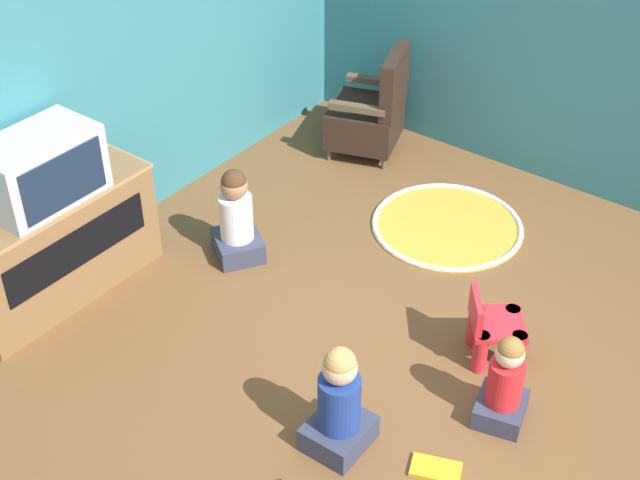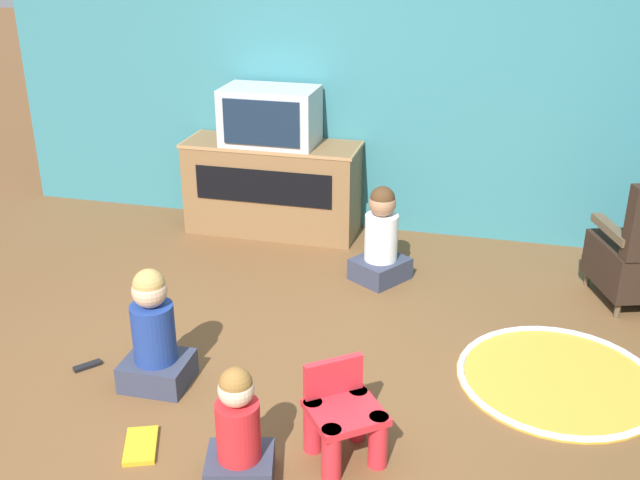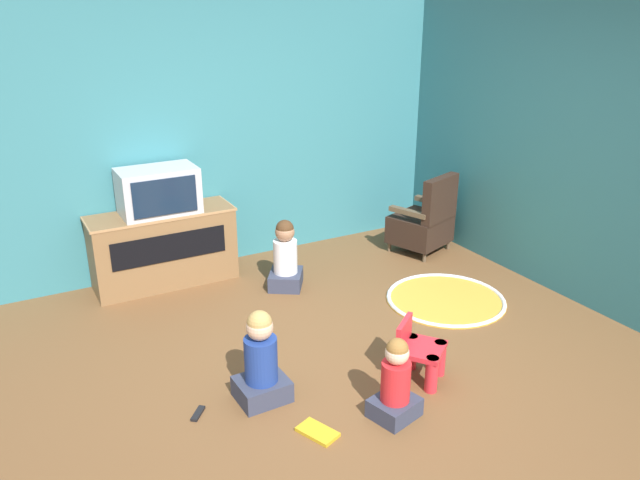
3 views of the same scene
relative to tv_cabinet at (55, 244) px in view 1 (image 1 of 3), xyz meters
The scene contains 11 objects.
ground_plane 2.38m from the tv_cabinet, 69.99° to the right, with size 30.00×30.00×0.00m, color brown.
wall_back 1.07m from the tv_cabinet, 31.43° to the left, with size 5.39×0.12×2.52m.
tv_cabinet is the anchor object (origin of this frame).
television 0.55m from the tv_cabinet, 90.00° to the right, with size 0.69×0.43×0.42m.
black_armchair 2.67m from the tv_cabinet, 12.03° to the right, with size 0.69×0.68×0.85m.
yellow_kid_chair 2.69m from the tv_cabinet, 65.68° to the right, with size 0.43×0.43×0.44m.
play_mat 2.64m from the tv_cabinet, 37.29° to the right, with size 1.06×1.06×0.04m.
child_watching_left 2.13m from the tv_cabinet, 88.91° to the right, with size 0.34×0.30×0.66m.
child_watching_center 2.81m from the tv_cabinet, 75.37° to the right, with size 0.34×0.32×0.57m.
child_watching_right 1.15m from the tv_cabinet, 33.55° to the right, with size 0.43×0.44×0.66m.
book 2.67m from the tv_cabinet, 85.87° to the right, with size 0.23×0.29×0.02m.
Camera 1 is at (-3.32, -1.74, 3.62)m, focal length 50.00 mm.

